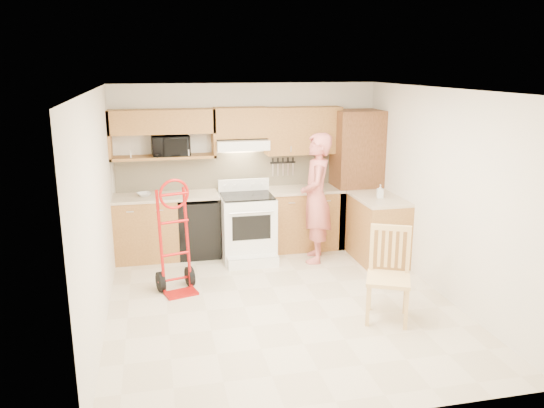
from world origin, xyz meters
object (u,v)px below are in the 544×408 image
object	(u,v)px
range	(248,222)
dining_chair	(389,276)
microwave	(170,145)
person	(316,198)
hand_truck	(176,242)

from	to	relation	value
range	dining_chair	world-z (taller)	range
microwave	dining_chair	size ratio (longest dim) A/B	0.50
person	hand_truck	world-z (taller)	person
hand_truck	dining_chair	size ratio (longest dim) A/B	1.25
microwave	range	distance (m)	1.57
microwave	person	world-z (taller)	person
range	person	bearing A→B (deg)	-15.71
microwave	range	world-z (taller)	microwave
range	person	world-z (taller)	person
microwave	person	size ratio (longest dim) A/B	0.28
microwave	range	bearing A→B (deg)	-29.48
person	microwave	bearing A→B (deg)	-94.96
range	dining_chair	bearing A→B (deg)	-62.95
range	hand_truck	distance (m)	1.46
range	person	xyz separation A→B (m)	(0.93, -0.26, 0.37)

